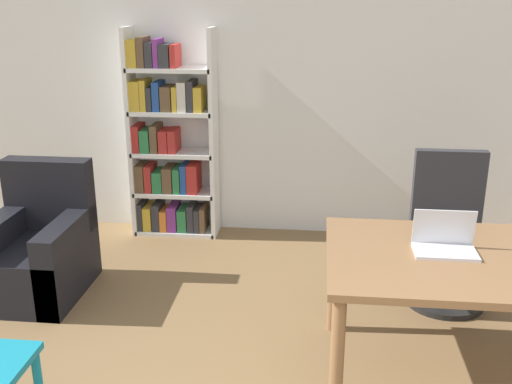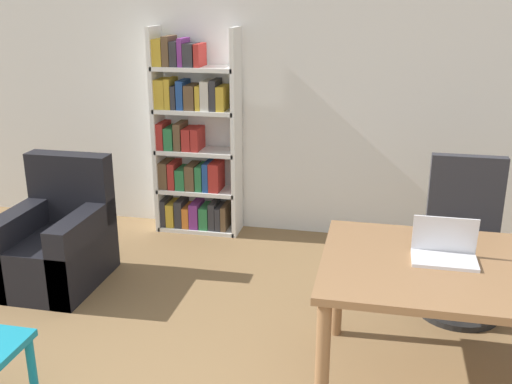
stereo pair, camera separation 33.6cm
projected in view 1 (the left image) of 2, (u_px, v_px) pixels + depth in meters
wall_back at (302, 81)px, 5.07m from camera, size 8.00×0.06×2.70m
desk at (483, 272)px, 3.16m from camera, size 1.64×1.01×0.74m
laptop at (445, 243)px, 3.19m from camera, size 0.33×0.21×0.22m
office_chair at (448, 237)px, 4.13m from camera, size 0.54×0.54×1.04m
armchair at (38, 254)px, 4.27m from camera, size 0.64×0.79×0.92m
bookshelf at (168, 144)px, 5.18m from camera, size 0.75×0.28×1.80m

